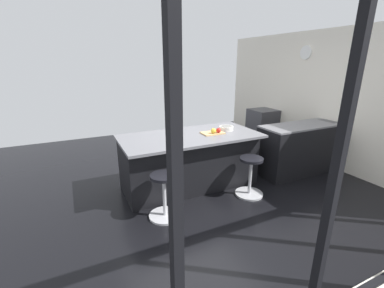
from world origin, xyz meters
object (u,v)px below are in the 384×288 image
object	(u,v)px
kitchen_island	(190,160)
apple_red	(219,130)
cutting_board	(213,133)
stool_middle	(164,197)
apple_yellow	(214,131)
stool_by_window	(250,178)
oven_range	(262,127)
fruit_bowl	(226,128)

from	to	relation	value
kitchen_island	apple_red	world-z (taller)	apple_red
cutting_board	apple_red	bearing A→B (deg)	140.18
stool_middle	apple_yellow	world-z (taller)	apple_yellow
stool_by_window	oven_range	bearing A→B (deg)	-133.60
kitchen_island	apple_red	bearing A→B (deg)	158.33
oven_range	cutting_board	size ratio (longest dim) A/B	2.49
oven_range	cutting_board	xyz separation A→B (m)	(2.25, 1.39, 0.46)
kitchen_island	apple_red	distance (m)	0.69
cutting_board	oven_range	bearing A→B (deg)	-148.29
oven_range	apple_red	bearing A→B (deg)	33.70
cutting_board	stool_middle	bearing A→B (deg)	29.55
stool_by_window	apple_red	size ratio (longest dim) A/B	7.83
apple_red	stool_middle	bearing A→B (deg)	25.53
stool_by_window	cutting_board	bearing A→B (deg)	-60.75
stool_middle	cutting_board	world-z (taller)	cutting_board
stool_middle	apple_red	xyz separation A→B (m)	(-1.15, -0.55, 0.67)
oven_range	fruit_bowl	bearing A→B (deg)	34.06
stool_by_window	kitchen_island	bearing A→B (deg)	-45.60
apple_red	fruit_bowl	xyz separation A→B (m)	(-0.24, -0.14, -0.02)
stool_by_window	stool_middle	size ratio (longest dim) A/B	1.00
oven_range	apple_yellow	bearing A→B (deg)	32.56
cutting_board	apple_red	xyz separation A→B (m)	(-0.07, 0.06, 0.05)
apple_yellow	apple_red	bearing A→B (deg)	178.23
apple_yellow	apple_red	world-z (taller)	apple_yellow
stool_by_window	apple_yellow	distance (m)	0.94
stool_by_window	apple_red	distance (m)	0.91
stool_by_window	cutting_board	xyz separation A→B (m)	(0.34, -0.61, 0.62)
apple_red	stool_by_window	bearing A→B (deg)	116.04
oven_range	stool_middle	world-z (taller)	oven_range
kitchen_island	apple_yellow	bearing A→B (deg)	153.71
stool_by_window	apple_yellow	world-z (taller)	apple_yellow
stool_by_window	stool_middle	bearing A→B (deg)	0.00
oven_range	apple_red	distance (m)	2.66
stool_middle	cutting_board	size ratio (longest dim) A/B	1.74
stool_middle	oven_range	bearing A→B (deg)	-148.98
kitchen_island	cutting_board	xyz separation A→B (m)	(-0.37, 0.11, 0.46)
cutting_board	apple_yellow	bearing A→B (deg)	72.38
oven_range	stool_by_window	bearing A→B (deg)	46.40
fruit_bowl	apple_red	bearing A→B (deg)	30.77
stool_by_window	apple_yellow	xyz separation A→B (m)	(0.36, -0.55, 0.67)
apple_red	fruit_bowl	world-z (taller)	apple_red
kitchen_island	apple_yellow	xyz separation A→B (m)	(-0.35, 0.17, 0.51)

